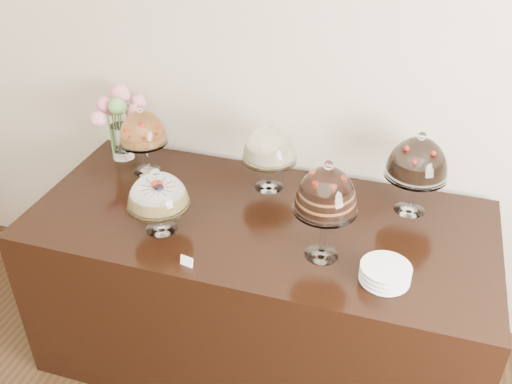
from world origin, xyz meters
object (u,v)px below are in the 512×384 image
(cake_stand_fruit_tart, at_px, (143,130))
(cake_stand_choco_layer, at_px, (326,194))
(display_counter, at_px, (259,289))
(cake_stand_cheesecake, at_px, (269,147))
(cake_stand_sugar_sponge, at_px, (158,194))
(flower_vase, at_px, (119,116))
(plate_stack, at_px, (385,273))
(cake_stand_dark_choco, at_px, (418,161))

(cake_stand_fruit_tart, bearing_deg, cake_stand_choco_layer, -21.94)
(display_counter, height_order, cake_stand_cheesecake, cake_stand_cheesecake)
(display_counter, bearing_deg, cake_stand_choco_layer, -28.00)
(display_counter, relative_size, cake_stand_sugar_sponge, 6.84)
(cake_stand_fruit_tart, distance_m, flower_vase, 0.23)
(cake_stand_sugar_sponge, xyz_separation_m, plate_stack, (1.03, -0.06, -0.15))
(plate_stack, bearing_deg, cake_stand_cheesecake, 139.95)
(cake_stand_choco_layer, bearing_deg, plate_stack, -16.94)
(flower_vase, bearing_deg, cake_stand_choco_layer, -23.19)
(flower_vase, bearing_deg, cake_stand_fruit_tart, -29.35)
(cake_stand_dark_choco, xyz_separation_m, flower_vase, (-1.58, 0.07, -0.03))
(cake_stand_cheesecake, relative_size, cake_stand_fruit_tart, 0.96)
(cake_stand_sugar_sponge, bearing_deg, cake_stand_choco_layer, 2.33)
(cake_stand_sugar_sponge, bearing_deg, cake_stand_cheesecake, 52.92)
(cake_stand_cheesecake, bearing_deg, cake_stand_sugar_sponge, -127.08)
(display_counter, xyz_separation_m, plate_stack, (0.62, -0.27, 0.49))
(display_counter, bearing_deg, plate_stack, -23.20)
(cake_stand_fruit_tart, relative_size, plate_stack, 1.91)
(cake_stand_dark_choco, bearing_deg, display_counter, -157.02)
(plate_stack, bearing_deg, cake_stand_dark_choco, 84.23)
(cake_stand_choco_layer, xyz_separation_m, cake_stand_dark_choco, (0.34, 0.47, -0.04))
(display_counter, distance_m, cake_stand_fruit_tart, 1.02)
(flower_vase, distance_m, plate_stack, 1.66)
(cake_stand_sugar_sponge, relative_size, cake_stand_dark_choco, 0.76)
(cake_stand_cheesecake, height_order, flower_vase, flower_vase)
(cake_stand_sugar_sponge, height_order, cake_stand_choco_layer, cake_stand_choco_layer)
(cake_stand_dark_choco, height_order, cake_stand_fruit_tart, cake_stand_dark_choco)
(cake_stand_choco_layer, bearing_deg, cake_stand_sugar_sponge, -177.67)
(cake_stand_sugar_sponge, height_order, cake_stand_dark_choco, cake_stand_dark_choco)
(cake_stand_choco_layer, xyz_separation_m, cake_stand_cheesecake, (-0.37, 0.47, -0.09))
(flower_vase, height_order, plate_stack, flower_vase)
(display_counter, distance_m, cake_stand_choco_layer, 0.86)
(cake_stand_dark_choco, distance_m, plate_stack, 0.60)
(cake_stand_dark_choco, relative_size, flower_vase, 1.06)
(cake_stand_sugar_sponge, relative_size, plate_stack, 1.59)
(cake_stand_choco_layer, relative_size, cake_stand_cheesecake, 1.27)
(cake_stand_sugar_sponge, distance_m, cake_stand_fruit_tart, 0.54)
(cake_stand_cheesecake, distance_m, flower_vase, 0.88)
(display_counter, relative_size, cake_stand_dark_choco, 5.22)
(cake_stand_cheesecake, distance_m, plate_stack, 0.88)
(flower_vase, bearing_deg, cake_stand_sugar_sponge, -48.56)
(display_counter, bearing_deg, cake_stand_dark_choco, 22.98)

